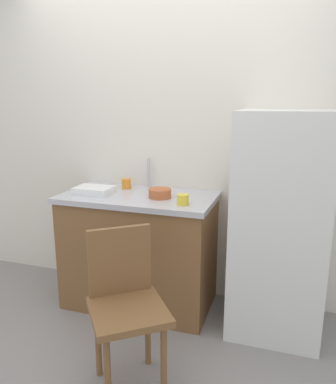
% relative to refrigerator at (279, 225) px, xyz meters
% --- Properties ---
extents(ground_plane, '(8.00, 8.00, 0.00)m').
position_rel_refrigerator_xyz_m(ground_plane, '(-0.88, -0.65, -0.76)').
color(ground_plane, gray).
extents(back_wall, '(4.80, 0.10, 2.43)m').
position_rel_refrigerator_xyz_m(back_wall, '(-0.88, 0.35, 0.46)').
color(back_wall, silver).
rests_on(back_wall, ground_plane).
extents(cabinet_base, '(1.11, 0.60, 0.85)m').
position_rel_refrigerator_xyz_m(cabinet_base, '(-1.03, 0.00, -0.34)').
color(cabinet_base, brown).
rests_on(cabinet_base, ground_plane).
extents(countertop, '(1.15, 0.64, 0.04)m').
position_rel_refrigerator_xyz_m(countertop, '(-1.03, 0.00, 0.11)').
color(countertop, '#B7B7BC').
rests_on(countertop, cabinet_base).
extents(faucet, '(0.02, 0.02, 0.24)m').
position_rel_refrigerator_xyz_m(faucet, '(-1.04, 0.25, 0.25)').
color(faucet, '#B7B7BC').
rests_on(faucet, countertop).
extents(refrigerator, '(0.61, 0.61, 1.52)m').
position_rel_refrigerator_xyz_m(refrigerator, '(0.00, 0.00, 0.00)').
color(refrigerator, silver).
rests_on(refrigerator, ground_plane).
extents(chair, '(0.56, 0.56, 0.89)m').
position_rel_refrigerator_xyz_m(chair, '(-0.77, -0.83, -0.26)').
color(chair, brown).
rests_on(chair, ground_plane).
extents(dish_tray, '(0.28, 0.20, 0.05)m').
position_rel_refrigerator_xyz_m(dish_tray, '(-1.36, -0.07, 0.15)').
color(dish_tray, white).
rests_on(dish_tray, countertop).
extents(terracotta_bowl, '(0.16, 0.16, 0.07)m').
position_rel_refrigerator_xyz_m(terracotta_bowl, '(-0.84, -0.03, 0.16)').
color(terracotta_bowl, '#B25B33').
rests_on(terracotta_bowl, countertop).
extents(cup_yellow, '(0.08, 0.08, 0.07)m').
position_rel_refrigerator_xyz_m(cup_yellow, '(-0.63, -0.17, 0.17)').
color(cup_yellow, yellow).
rests_on(cup_yellow, countertop).
extents(cup_orange, '(0.07, 0.07, 0.08)m').
position_rel_refrigerator_xyz_m(cup_orange, '(-1.20, 0.16, 0.17)').
color(cup_orange, orange).
rests_on(cup_orange, countertop).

